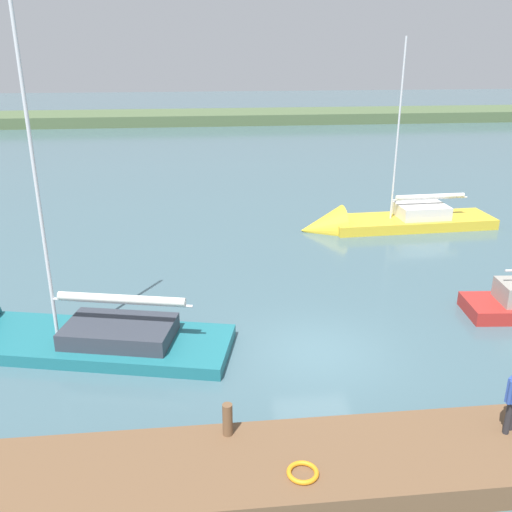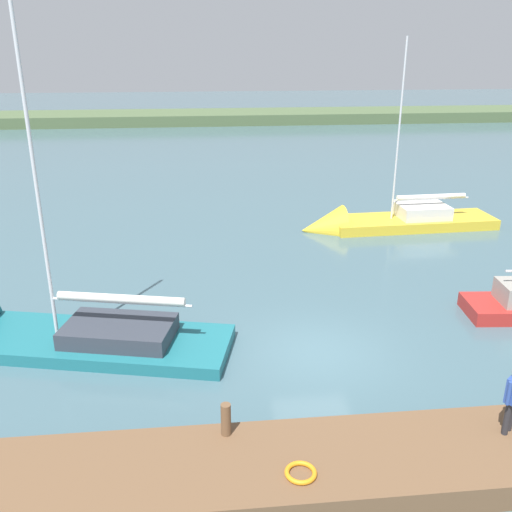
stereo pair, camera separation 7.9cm
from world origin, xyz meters
name	(u,v)px [view 2 (the right image)]	position (x,y,z in m)	size (l,w,h in m)	color
ground_plane	(317,352)	(0.00, 0.00, 0.00)	(200.00, 200.00, 0.00)	#42606B
far_shoreline	(225,122)	(0.00, -53.83, 0.00)	(180.00, 8.00, 2.40)	#4C603D
dock_pier	(368,463)	(0.00, 5.21, 0.31)	(19.97, 2.59, 0.61)	brown
mooring_post_near	(226,419)	(3.00, 4.31, 1.00)	(0.23, 0.23, 0.78)	brown
life_ring_buoy	(301,473)	(1.57, 5.73, 0.66)	(0.66, 0.66, 0.10)	orange
sailboat_outer_mooring	(24,340)	(8.99, -1.51, 0.11)	(10.65, 4.99, 11.22)	#1E6B75
sailboat_near_dock	(380,225)	(-5.64, -11.69, 0.17)	(9.99, 2.79, 10.19)	gold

